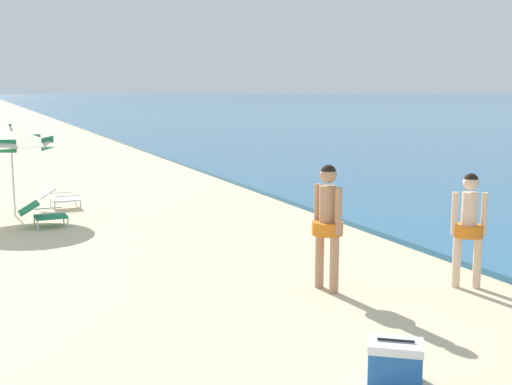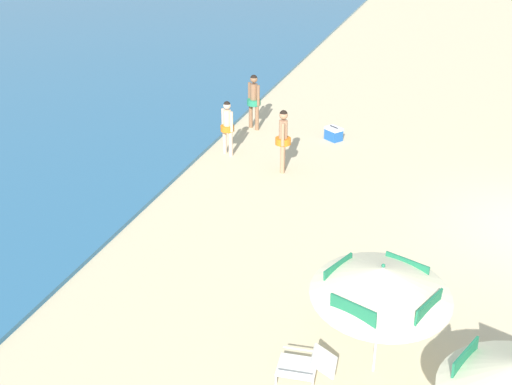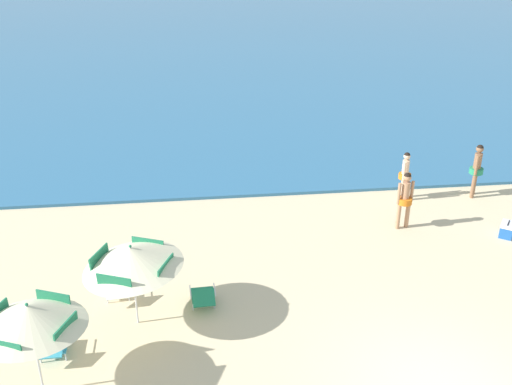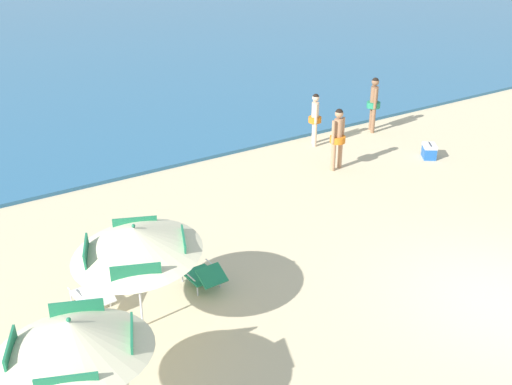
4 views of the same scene
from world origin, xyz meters
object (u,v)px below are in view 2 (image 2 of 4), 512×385
object	(u,v)px
beach_umbrella_striped_main	(382,281)
cooler_box	(334,134)
lounge_chair_beside_umbrella	(362,301)
lounge_chair_facing_sea	(306,365)
person_standing_near_shore	(254,98)
person_standing_beside	(227,124)
person_wading_in	(283,136)

from	to	relation	value
beach_umbrella_striped_main	cooler_box	world-z (taller)	beach_umbrella_striped_main
lounge_chair_beside_umbrella	lounge_chair_facing_sea	distance (m)	2.04
beach_umbrella_striped_main	person_standing_near_shore	bearing A→B (deg)	27.68
lounge_chair_beside_umbrella	beach_umbrella_striped_main	bearing A→B (deg)	-162.88
person_standing_near_shore	person_standing_beside	xyz separation A→B (m)	(-2.30, 0.02, -0.09)
lounge_chair_facing_sea	person_standing_beside	bearing A→B (deg)	27.64
person_standing_near_shore	cooler_box	distance (m)	2.73
person_standing_near_shore	lounge_chair_beside_umbrella	bearing A→B (deg)	-150.73
lounge_chair_beside_umbrella	cooler_box	distance (m)	8.83
person_standing_near_shore	person_wading_in	world-z (taller)	person_standing_near_shore
lounge_chair_facing_sea	person_standing_beside	distance (m)	9.51
person_wading_in	cooler_box	bearing A→B (deg)	-16.59
lounge_chair_beside_umbrella	cooler_box	world-z (taller)	lounge_chair_beside_umbrella
person_standing_beside	beach_umbrella_striped_main	bearing A→B (deg)	-145.76
lounge_chair_beside_umbrella	person_wading_in	distance (m)	6.61
lounge_chair_facing_sea	person_standing_near_shore	xyz separation A→B (m)	(10.71, 4.38, 0.73)
person_standing_beside	cooler_box	world-z (taller)	person_standing_beside
beach_umbrella_striped_main	person_wading_in	size ratio (longest dim) A/B	1.55
lounge_chair_beside_umbrella	lounge_chair_facing_sea	xyz separation A→B (m)	(-1.97, 0.52, -0.00)
person_standing_beside	cooler_box	bearing A→B (deg)	-51.49
lounge_chair_facing_sea	cooler_box	world-z (taller)	lounge_chair_facing_sea
lounge_chair_beside_umbrella	person_standing_beside	bearing A→B (deg)	37.41
person_standing_near_shore	lounge_chair_facing_sea	bearing A→B (deg)	-157.77
lounge_chair_beside_umbrella	person_wading_in	xyz separation A→B (m)	(5.79, 3.11, 0.71)
beach_umbrella_striped_main	lounge_chair_facing_sea	bearing A→B (deg)	117.80
lounge_chair_beside_umbrella	lounge_chair_facing_sea	bearing A→B (deg)	165.14
lounge_chair_beside_umbrella	lounge_chair_facing_sea	size ratio (longest dim) A/B	0.97
lounge_chair_beside_umbrella	person_standing_beside	xyz separation A→B (m)	(6.44, 4.92, 0.64)
person_standing_near_shore	cooler_box	world-z (taller)	person_standing_near_shore
person_standing_near_shore	person_wading_in	size ratio (longest dim) A/B	1.02
beach_umbrella_striped_main	person_standing_beside	bearing A→B (deg)	34.24
beach_umbrella_striped_main	person_wading_in	distance (m)	8.10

